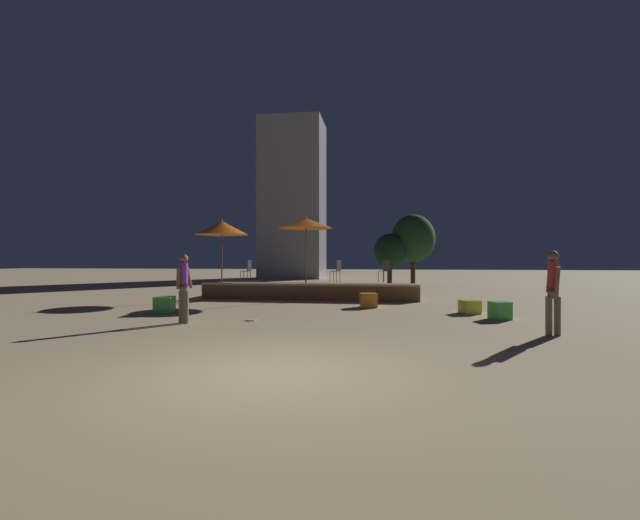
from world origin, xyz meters
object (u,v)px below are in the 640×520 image
cube_seat_0 (470,307)px  background_tree_1 (413,239)px  bistro_chair_0 (385,269)px  person_1 (184,286)px  cube_seat_3 (369,300)px  patio_umbrella_1 (306,223)px  background_tree_0 (390,251)px  patio_umbrella_0 (222,228)px  person_0 (553,289)px  bistro_chair_2 (337,269)px  frisbee_disc (251,320)px  bistro_chair_1 (248,269)px  cube_seat_1 (164,305)px  cube_seat_2 (500,310)px

cube_seat_0 → background_tree_1: 13.93m
bistro_chair_0 → person_1: bearing=16.2°
cube_seat_3 → background_tree_1: 12.98m
bistro_chair_0 → patio_umbrella_1: bearing=-16.7°
patio_umbrella_1 → background_tree_0: patio_umbrella_1 is taller
bistro_chair_0 → background_tree_0: size_ratio=0.29×
patio_umbrella_0 → person_0: (9.78, -6.83, -1.86)m
bistro_chair_2 → cube_seat_3: bearing=46.4°
bistro_chair_0 → bistro_chair_2: size_ratio=1.00×
patio_umbrella_1 → frisbee_disc: bearing=-93.9°
cube_seat_3 → bistro_chair_1: size_ratio=0.67×
cube_seat_3 → bistro_chair_1: (-4.98, 2.71, 0.95)m
background_tree_0 → person_0: bearing=-79.5°
cube_seat_0 → person_1: 7.94m
person_0 → person_1: bearing=170.5°
cube_seat_0 → patio_umbrella_1: bearing=148.1°
cube_seat_3 → bistro_chair_2: 3.59m
cube_seat_1 → background_tree_1: background_tree_1 is taller
person_1 → bistro_chair_1: bearing=-60.8°
bistro_chair_2 → background_tree_0: 8.96m
patio_umbrella_1 → bistro_chair_0: bearing=24.8°
cube_seat_0 → background_tree_0: (-2.09, 12.96, 1.84)m
cube_seat_2 → bistro_chair_2: size_ratio=0.62×
person_0 → cube_seat_1: bearing=161.1°
cube_seat_1 → bistro_chair_1: bistro_chair_1 is taller
patio_umbrella_1 → cube_seat_0: 6.98m
cube_seat_1 → cube_seat_2: cube_seat_1 is taller
patio_umbrella_1 → cube_seat_0: size_ratio=5.31×
frisbee_disc → background_tree_1: 17.03m
cube_seat_1 → person_1: size_ratio=0.34×
cube_seat_1 → patio_umbrella_1: bearing=54.3°
cube_seat_2 → bistro_chair_1: 9.88m
cube_seat_1 → bistro_chair_1: 5.27m
frisbee_disc → cube_seat_3: bearing=50.4°
person_1 → background_tree_1: 18.03m
bistro_chair_0 → background_tree_1: bearing=-142.4°
patio_umbrella_1 → cube_seat_1: bearing=-125.7°
background_tree_0 → bistro_chair_2: bearing=-104.5°
patio_umbrella_0 → frisbee_disc: patio_umbrella_0 is taller
cube_seat_2 → frisbee_disc: bearing=-169.4°
patio_umbrella_1 → bistro_chair_0: (3.03, 1.40, -1.77)m
person_0 → person_1: person_0 is taller
cube_seat_2 → person_0: person_0 is taller
cube_seat_2 → background_tree_0: size_ratio=0.18×
cube_seat_0 → background_tree_0: 13.26m
cube_seat_3 → cube_seat_2: bearing=-33.2°
background_tree_0 → background_tree_1: 1.77m
bistro_chair_0 → bistro_chair_2: (-1.92, -0.46, 0.00)m
cube_seat_3 → bistro_chair_1: bistro_chair_1 is taller
patio_umbrella_1 → background_tree_1: background_tree_1 is taller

